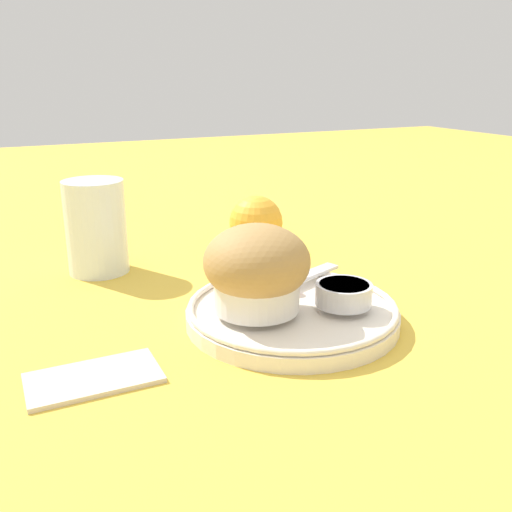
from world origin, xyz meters
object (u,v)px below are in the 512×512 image
muffin (257,269)px  butter_knife (287,284)px  orange_fruit (256,222)px  juice_glass (96,227)px

muffin → butter_knife: size_ratio=0.62×
orange_fruit → juice_glass: 0.21m
orange_fruit → juice_glass: bearing=-178.6°
butter_knife → orange_fruit: size_ratio=2.19×
butter_knife → orange_fruit: 0.20m
muffin → juice_glass: juice_glass is taller
orange_fruit → juice_glass: juice_glass is taller
juice_glass → butter_knife: bearing=-49.9°
orange_fruit → butter_knife: bearing=-106.0°
muffin → orange_fruit: muffin is taller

